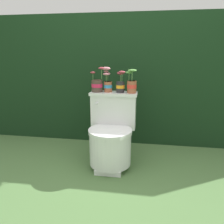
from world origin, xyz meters
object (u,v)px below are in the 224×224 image
object	(u,v)px
potted_plant_middle	(120,85)
potted_plant_midright	(132,85)
potted_plant_midleft	(108,82)
toilet	(111,135)
potted_plant_left	(97,85)

from	to	relation	value
potted_plant_middle	potted_plant_midright	bearing A→B (deg)	-6.78
potted_plant_midleft	toilet	bearing A→B (deg)	-69.12
potted_plant_middle	potted_plant_midright	xyz separation A→B (m)	(0.12, -0.01, 0.00)
potted_plant_midright	toilet	bearing A→B (deg)	-141.28
potted_plant_middle	potted_plant_midright	distance (m)	0.12
toilet	potted_plant_left	distance (m)	0.54
potted_plant_midright	potted_plant_midleft	bearing A→B (deg)	174.47
toilet	potted_plant_midright	xyz separation A→B (m)	(0.18, 0.15, 0.50)
potted_plant_middle	potted_plant_midright	size ratio (longest dim) A/B	0.92
potted_plant_left	potted_plant_midleft	size ratio (longest dim) A/B	0.99
potted_plant_midleft	potted_plant_middle	bearing A→B (deg)	-4.46
potted_plant_left	potted_plant_midleft	world-z (taller)	potted_plant_midleft
potted_plant_midleft	potted_plant_middle	world-z (taller)	potted_plant_midleft
potted_plant_left	potted_plant_middle	xyz separation A→B (m)	(0.24, 0.00, 0.01)
potted_plant_midright	potted_plant_left	bearing A→B (deg)	178.03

